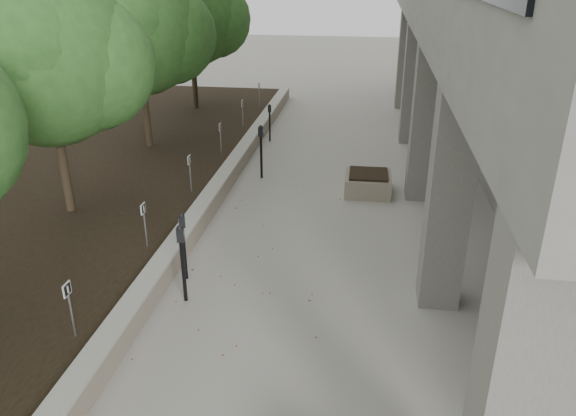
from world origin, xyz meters
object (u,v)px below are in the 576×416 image
Objects in this scene: crabapple_tree_5 at (191,37)px; parking_meter_2 at (183,264)px; parking_meter_5 at (270,123)px; planter_back at (368,183)px; crabapple_tree_4 at (141,57)px; crabapple_tree_3 at (51,94)px; parking_meter_4 at (261,152)px; parking_meter_3 at (184,247)px.

crabapple_tree_5 is 3.54× the size of parking_meter_2.
crabapple_tree_5 is 5.03m from parking_meter_5.
crabapple_tree_5 is at bearing 134.65° from planter_back.
planter_back is (6.86, -1.94, -2.84)m from crabapple_tree_4.
crabapple_tree_4 reaches higher than planter_back.
parking_meter_5 is at bearing 64.72° from crabapple_tree_3.
crabapple_tree_4 reaches higher than parking_meter_5.
crabapple_tree_3 is 10.00m from crabapple_tree_5.
crabapple_tree_5 is 4.47× the size of planter_back.
crabapple_tree_5 is (0.00, 5.00, 0.00)m from crabapple_tree_4.
parking_meter_4 is (3.82, -1.25, -2.34)m from crabapple_tree_4.
crabapple_tree_4 is at bearing -163.32° from parking_meter_5.
parking_meter_4 is at bearing 74.88° from parking_meter_2.
crabapple_tree_3 is 3.48× the size of parking_meter_4.
crabapple_tree_4 is 8.10m from parking_meter_3.
parking_meter_3 is at bearing 93.39° from parking_meter_2.
parking_meter_4 reaches higher than planter_back.
crabapple_tree_3 is 4.18× the size of parking_meter_5.
crabapple_tree_3 is 5.09m from parking_meter_2.
parking_meter_2 is at bearing -36.71° from crabapple_tree_3.
parking_meter_3 is at bearing -63.95° from crabapple_tree_4.
crabapple_tree_5 is 3.84× the size of parking_meter_3.
parking_meter_5 is at bearing 102.12° from parking_meter_4.
planter_back is at bearing -67.92° from parking_meter_5.
crabapple_tree_4 is 4.65m from parking_meter_4.
crabapple_tree_5 is 10.16m from planter_back.
parking_meter_2 is (3.62, -2.70, -2.35)m from crabapple_tree_3.
parking_meter_3 is (-0.23, 0.75, -0.06)m from parking_meter_2.
parking_meter_4 is at bearing 167.21° from planter_back.
planter_back is (3.04, -0.69, -0.50)m from parking_meter_4.
crabapple_tree_4 is (0.00, 5.00, 0.00)m from crabapple_tree_3.
parking_meter_2 is 9.99m from parking_meter_5.
parking_meter_3 is 1.16× the size of planter_back.
crabapple_tree_3 is 8.42m from parking_meter_5.
crabapple_tree_5 reaches higher than parking_meter_2.
parking_meter_5 is (3.44, 7.28, -2.47)m from crabapple_tree_3.
planter_back is at bearing 36.15° from parking_meter_3.
parking_meter_4 is (3.82, 3.75, -2.34)m from crabapple_tree_3.
crabapple_tree_3 is at bearing -129.57° from parking_meter_4.
crabapple_tree_3 is 1.00× the size of crabapple_tree_5.
parking_meter_5 is at bearing 33.57° from crabapple_tree_4.
planter_back is (3.46, 5.01, -0.42)m from parking_meter_3.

